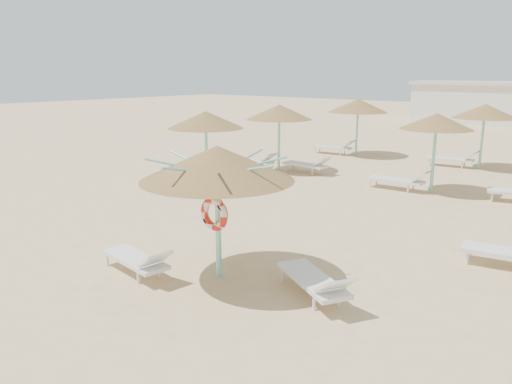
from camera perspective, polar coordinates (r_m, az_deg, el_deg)
The scene contains 6 objects.
ground at distance 10.32m, azimuth -4.09°, elevation -8.96°, with size 120.00×120.00×0.00m, color #D6B882.
main_palapa at distance 9.36m, azimuth -4.47°, elevation 3.22°, with size 2.92×2.92×2.62m.
lounger_main_a at distance 10.25m, azimuth -13.34°, elevation -7.51°, with size 1.93×0.79×0.68m.
lounger_main_b at distance 9.05m, azimuth 6.87°, elevation -10.01°, with size 2.01×1.47×0.72m.
palapa_field at distance 17.82m, azimuth 24.43°, elevation 7.08°, with size 20.23×14.38×2.72m.
service_hut at distance 43.78m, azimuth 23.16°, elevation 9.45°, with size 8.40×4.40×3.25m.
Camera 1 is at (6.63, -6.86, 3.94)m, focal length 35.00 mm.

